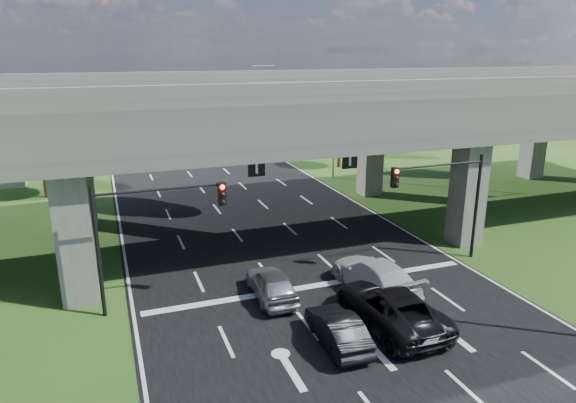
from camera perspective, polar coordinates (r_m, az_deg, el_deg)
ground at (r=23.44m, az=6.39°, el=-12.86°), size 160.00×160.00×0.00m
road at (r=31.83m, az=-1.59°, el=-4.57°), size 18.00×120.00×0.03m
overpass at (r=31.81m, az=-2.87°, el=10.10°), size 80.00×15.00×10.00m
signal_right at (r=28.95m, az=17.17°, el=1.21°), size 5.76×0.54×6.00m
signal_left at (r=23.35m, az=-15.30°, el=-2.24°), size 5.76×0.54×6.00m
streetlight_far at (r=46.80m, az=4.73°, el=9.55°), size 3.38×0.25×10.00m
streetlight_beyond at (r=61.62m, az=-1.59°, el=11.26°), size 3.38×0.25×10.00m
tree_left_near at (r=44.93m, az=-25.86°, el=6.36°), size 4.50×4.50×7.80m
tree_left_mid at (r=53.25m, az=-28.25°, el=6.68°), size 3.91×3.90×6.76m
tree_left_far at (r=60.64m, az=-23.65°, el=9.15°), size 4.80×4.80×8.32m
tree_right_near at (r=51.81m, az=5.83°, el=8.69°), size 4.20×4.20×7.28m
tree_right_mid at (r=60.30m, az=5.09°, el=9.49°), size 3.91×3.90×6.76m
tree_right_far at (r=66.11m, az=-1.07°, el=10.72°), size 4.50×4.50×7.80m
car_silver at (r=24.72m, az=-1.82°, el=-9.12°), size 1.89×4.38×1.47m
car_dark at (r=21.28m, az=5.52°, el=-13.93°), size 1.57×4.13×1.34m
car_white at (r=25.66m, az=9.61°, el=-8.14°), size 2.67×5.85×1.66m
car_trailing at (r=22.89m, az=11.33°, el=-11.37°), size 2.94×6.17×1.70m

